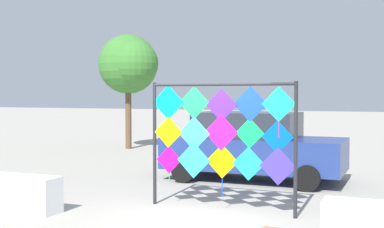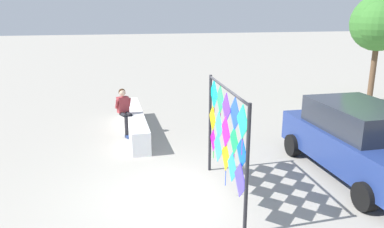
% 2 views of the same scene
% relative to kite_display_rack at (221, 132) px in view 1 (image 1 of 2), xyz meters
% --- Properties ---
extents(ground, '(120.00, 120.00, 0.00)m').
position_rel_kite_display_rack_xyz_m(ground, '(-0.28, -1.14, -1.53)').
color(ground, '#9E998E').
extents(kite_display_rack, '(2.98, 0.20, 2.48)m').
position_rel_kite_display_rack_xyz_m(kite_display_rack, '(0.00, 0.00, 0.00)').
color(kite_display_rack, '#232328').
rests_on(kite_display_rack, ground).
extents(parked_car, '(4.58, 2.21, 1.77)m').
position_rel_kite_display_rack_xyz_m(parked_car, '(-0.40, 3.61, -0.63)').
color(parked_car, navy).
rests_on(parked_car, ground).
extents(tree_far_right, '(2.61, 2.43, 4.68)m').
position_rel_kite_display_rack_xyz_m(tree_far_right, '(-7.10, 9.13, 1.91)').
color(tree_far_right, brown).
rests_on(tree_far_right, ground).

